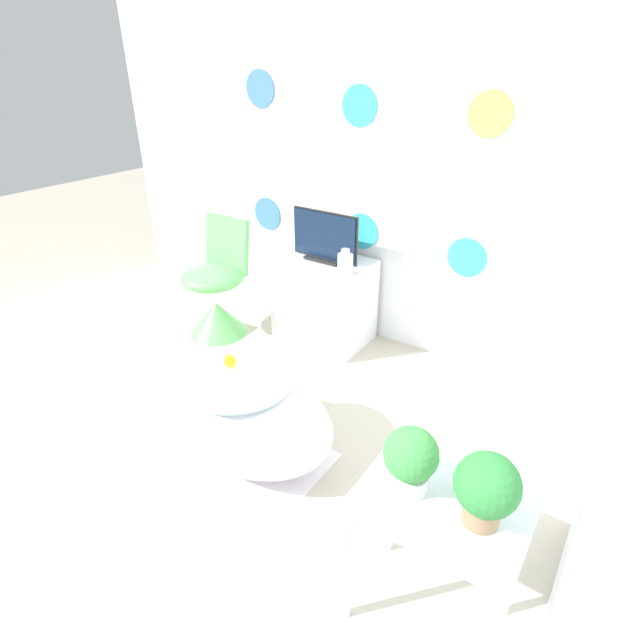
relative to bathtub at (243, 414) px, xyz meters
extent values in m
plane|color=#BCB29E|center=(-0.19, -0.75, -0.22)|extent=(12.00, 12.00, 0.00)
cube|color=white|center=(-0.19, 1.41, 1.08)|extent=(4.26, 0.04, 2.60)
cylinder|color=#3F72CC|center=(-0.97, 1.38, 0.49)|extent=(0.24, 0.01, 0.24)
cylinder|color=#33B2BF|center=(-0.17, 1.38, 0.51)|extent=(0.24, 0.01, 0.24)
cylinder|color=#33B2BF|center=(0.54, 1.38, 0.48)|extent=(0.24, 0.01, 0.24)
cylinder|color=#3F72CC|center=(-0.97, 1.38, 1.33)|extent=(0.24, 0.01, 0.24)
cylinder|color=#33B2BF|center=(-0.22, 1.38, 1.26)|extent=(0.24, 0.01, 0.24)
cylinder|color=#8CCC4C|center=(0.55, 1.38, 1.26)|extent=(0.24, 0.01, 0.24)
cube|color=silver|center=(-0.04, -0.18, -0.22)|extent=(0.91, 0.84, 0.01)
ellipsoid|color=white|center=(0.00, 0.00, 0.00)|extent=(0.95, 0.61, 0.44)
cylinder|color=#B2DBEA|center=(0.00, 0.00, 0.20)|extent=(0.50, 0.50, 0.01)
sphere|color=yellow|center=(-0.09, 0.03, 0.25)|extent=(0.06, 0.06, 0.06)
sphere|color=yellow|center=(-0.09, 0.02, 0.27)|extent=(0.04, 0.04, 0.04)
cone|color=orange|center=(-0.09, 0.01, 0.27)|extent=(0.02, 0.02, 0.02)
cone|color=#66C166|center=(-0.96, 0.79, -0.11)|extent=(0.41, 0.41, 0.23)
ellipsoid|color=#66C166|center=(-0.96, 0.79, 0.20)|extent=(0.43, 0.43, 0.15)
cube|color=#66C166|center=(-0.96, 0.95, 0.39)|extent=(0.36, 0.09, 0.38)
cube|color=silver|center=(-0.30, 1.15, 0.06)|extent=(0.60, 0.42, 0.58)
cube|color=white|center=(-0.30, 0.95, 0.17)|extent=(0.51, 0.01, 0.16)
cube|color=black|center=(-0.30, 1.15, 0.36)|extent=(0.25, 0.12, 0.02)
cube|color=black|center=(-0.30, 1.16, 0.52)|extent=(0.47, 0.01, 0.31)
cube|color=#0F1E38|center=(-0.30, 1.15, 0.52)|extent=(0.45, 0.01, 0.29)
cylinder|color=white|center=(-0.06, 1.02, 0.42)|extent=(0.09, 0.09, 0.13)
cylinder|color=white|center=(-0.06, 1.02, 0.50)|extent=(0.05, 0.05, 0.03)
cube|color=silver|center=(1.08, -0.27, 0.32)|extent=(0.51, 0.38, 0.02)
cylinder|color=silver|center=(0.85, -0.43, 0.04)|extent=(0.03, 0.03, 0.53)
cylinder|color=silver|center=(0.85, -0.10, 0.04)|extent=(0.03, 0.03, 0.53)
cylinder|color=silver|center=(1.31, -0.10, 0.04)|extent=(0.03, 0.03, 0.53)
cylinder|color=white|center=(0.96, -0.27, 0.36)|extent=(0.13, 0.13, 0.06)
sphere|color=#3D8E42|center=(0.96, -0.27, 0.47)|extent=(0.17, 0.17, 0.17)
cylinder|color=#8C6B4C|center=(1.19, -0.27, 0.36)|extent=(0.11, 0.11, 0.06)
sphere|color=#2D7A38|center=(1.19, -0.27, 0.47)|extent=(0.19, 0.19, 0.19)
camera|label=1|loc=(1.37, -1.36, 1.53)|focal=28.00mm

